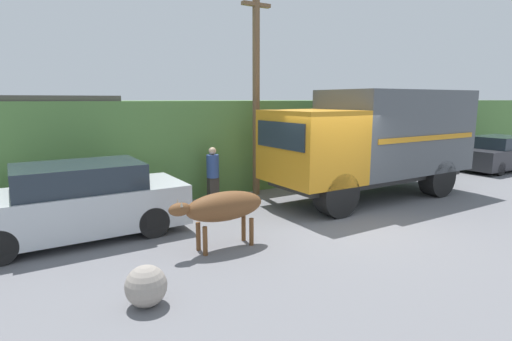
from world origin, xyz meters
TOP-DOWN VIEW (x-y plane):
  - ground_plane at (0.00, 0.00)m, footprint 60.00×60.00m
  - hillside_embankment at (0.00, 6.51)m, footprint 32.00×5.05m
  - building_backdrop at (-6.63, 5.48)m, footprint 4.99×2.70m
  - cargo_truck at (2.42, 1.41)m, footprint 6.57×2.34m
  - brown_cow at (-3.29, 0.09)m, footprint 1.95×0.57m
  - parked_suv at (-5.62, 2.23)m, footprint 4.48×1.84m
  - hatchback_car at (10.35, 1.96)m, footprint 3.72×1.62m
  - pedestrian_on_hill at (-1.94, 3.35)m, footprint 0.36×0.36m
  - utility_pole at (-0.36, 3.59)m, footprint 0.90×0.21m
  - roadside_rock at (-5.24, -1.33)m, footprint 0.59×0.59m

SIDE VIEW (x-z plane):
  - ground_plane at x=0.00m, z-range 0.00..0.00m
  - roadside_rock at x=-5.24m, z-range 0.00..0.59m
  - hatchback_car at x=10.35m, z-range -0.03..1.37m
  - parked_suv at x=-5.62m, z-range -0.02..1.55m
  - brown_cow at x=-3.29m, z-range 0.26..1.39m
  - pedestrian_on_hill at x=-1.94m, z-range 0.07..1.65m
  - hillside_embankment at x=0.00m, z-range 0.00..2.84m
  - building_backdrop at x=-6.63m, z-range 0.01..2.99m
  - cargo_truck at x=2.42m, z-range 0.19..3.34m
  - utility_pole at x=-0.36m, z-range 0.12..6.42m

